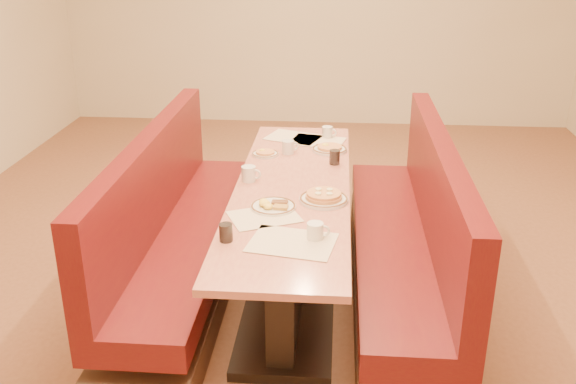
# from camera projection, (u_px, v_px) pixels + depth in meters

# --- Properties ---
(ground) EXTENTS (8.00, 8.00, 0.00)m
(ground) POSITION_uv_depth(u_px,v_px,m) (292.00, 292.00, 4.23)
(ground) COLOR #9E6647
(ground) RESTS_ON ground
(diner_table) EXTENTS (0.70, 2.50, 0.75)m
(diner_table) POSITION_uv_depth(u_px,v_px,m) (292.00, 241.00, 4.08)
(diner_table) COLOR black
(diner_table) RESTS_ON ground
(booth_left) EXTENTS (0.55, 2.50, 1.05)m
(booth_left) POSITION_uv_depth(u_px,v_px,m) (179.00, 239.00, 4.14)
(booth_left) COLOR #4C3326
(booth_left) RESTS_ON ground
(booth_right) EXTENTS (0.55, 2.50, 1.05)m
(booth_right) POSITION_uv_depth(u_px,v_px,m) (408.00, 247.00, 4.04)
(booth_right) COLOR #4C3326
(booth_right) RESTS_ON ground
(placemat_near_left) EXTENTS (0.45, 0.40, 0.00)m
(placemat_near_left) POSITION_uv_depth(u_px,v_px,m) (264.00, 217.00, 3.52)
(placemat_near_left) COLOR beige
(placemat_near_left) RESTS_ON diner_table
(placemat_near_right) EXTENTS (0.47, 0.39, 0.00)m
(placemat_near_right) POSITION_uv_depth(u_px,v_px,m) (292.00, 242.00, 3.23)
(placemat_near_right) COLOR beige
(placemat_near_right) RESTS_ON diner_table
(placemat_far_left) EXTENTS (0.47, 0.41, 0.00)m
(placemat_far_left) POSITION_uv_depth(u_px,v_px,m) (294.00, 137.00, 4.85)
(placemat_far_left) COLOR beige
(placemat_far_left) RESTS_ON diner_table
(placemat_far_right) EXTENTS (0.44, 0.37, 0.00)m
(placemat_far_right) POSITION_uv_depth(u_px,v_px,m) (317.00, 141.00, 4.76)
(placemat_far_right) COLOR beige
(placemat_far_right) RESTS_ON diner_table
(pancake_plate) EXTENTS (0.29, 0.29, 0.06)m
(pancake_plate) POSITION_uv_depth(u_px,v_px,m) (324.00, 198.00, 3.72)
(pancake_plate) COLOR silver
(pancake_plate) RESTS_ON diner_table
(eggs_plate) EXTENTS (0.26, 0.26, 0.05)m
(eggs_plate) POSITION_uv_depth(u_px,v_px,m) (273.00, 206.00, 3.63)
(eggs_plate) COLOR silver
(eggs_plate) RESTS_ON diner_table
(extra_plate_mid) EXTENTS (0.25, 0.25, 0.05)m
(extra_plate_mid) POSITION_uv_depth(u_px,v_px,m) (329.00, 149.00, 4.56)
(extra_plate_mid) COLOR silver
(extra_plate_mid) RESTS_ON diner_table
(extra_plate_far) EXTENTS (0.19, 0.19, 0.04)m
(extra_plate_far) POSITION_uv_depth(u_px,v_px,m) (265.00, 153.00, 4.48)
(extra_plate_far) COLOR silver
(extra_plate_far) RESTS_ON diner_table
(coffee_mug_a) EXTENTS (0.12, 0.08, 0.09)m
(coffee_mug_a) POSITION_uv_depth(u_px,v_px,m) (316.00, 231.00, 3.26)
(coffee_mug_a) COLOR silver
(coffee_mug_a) RESTS_ON diner_table
(coffee_mug_b) EXTENTS (0.13, 0.09, 0.10)m
(coffee_mug_b) POSITION_uv_depth(u_px,v_px,m) (249.00, 174.00, 4.01)
(coffee_mug_b) COLOR silver
(coffee_mug_b) RESTS_ON diner_table
(coffee_mug_c) EXTENTS (0.11, 0.08, 0.08)m
(coffee_mug_c) POSITION_uv_depth(u_px,v_px,m) (328.00, 132.00, 4.84)
(coffee_mug_c) COLOR silver
(coffee_mug_c) RESTS_ON diner_table
(coffee_mug_d) EXTENTS (0.12, 0.09, 0.09)m
(coffee_mug_d) POSITION_uv_depth(u_px,v_px,m) (289.00, 147.00, 4.50)
(coffee_mug_d) COLOR silver
(coffee_mug_d) RESTS_ON diner_table
(soda_tumbler_near) EXTENTS (0.07, 0.07, 0.09)m
(soda_tumbler_near) POSITION_uv_depth(u_px,v_px,m) (226.00, 233.00, 3.24)
(soda_tumbler_near) COLOR black
(soda_tumbler_near) RESTS_ON diner_table
(soda_tumbler_mid) EXTENTS (0.07, 0.07, 0.10)m
(soda_tumbler_mid) POSITION_uv_depth(u_px,v_px,m) (335.00, 157.00, 4.30)
(soda_tumbler_mid) COLOR black
(soda_tumbler_mid) RESTS_ON diner_table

